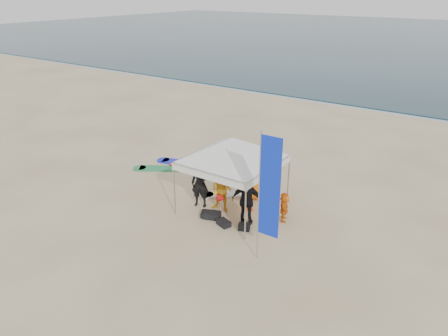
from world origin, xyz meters
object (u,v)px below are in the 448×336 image
person_orange_b (254,177)px  surfboard_spread (206,173)px  canopy_tent (233,138)px  feather_flag (269,189)px  person_orange_a (250,184)px  person_black_b (247,201)px  person_seated (284,207)px  person_black_a (200,183)px  person_yellow (221,190)px  marker_pennant (222,199)px

person_orange_b → surfboard_spread: bearing=-23.8°
canopy_tent → feather_flag: bearing=-39.4°
feather_flag → surfboard_spread: size_ratio=0.67×
person_orange_a → person_black_b: 1.05m
surfboard_spread → person_seated: bearing=-20.4°
person_black_a → feather_flag: bearing=-43.5°
person_yellow → surfboard_spread: person_yellow is taller
person_black_a → person_orange_a: 1.71m
person_black_a → person_orange_a: size_ratio=0.89×
person_orange_b → person_seated: person_orange_b is taller
person_yellow → marker_pennant: person_yellow is taller
feather_flag → marker_pennant: size_ratio=5.99×
person_orange_a → feather_flag: (2.03, -2.37, 1.28)m
person_black_b → feather_flag: (1.54, -1.45, 1.39)m
person_yellow → feather_flag: 3.59m
person_orange_a → person_black_b: (0.48, -0.92, -0.12)m
canopy_tent → marker_pennant: size_ratio=6.19×
person_yellow → person_orange_b: (0.42, 1.44, 0.04)m
person_black_a → feather_flag: (3.56, -1.63, 1.38)m
person_orange_b → feather_flag: feather_flag is taller
person_black_b → person_orange_b: bearing=-83.8°
feather_flag → person_yellow: bearing=147.5°
feather_flag → person_orange_a: bearing=130.5°
person_orange_a → feather_flag: 3.37m
person_yellow → person_orange_b: 1.50m
person_orange_b → surfboard_spread: person_orange_b is taller
person_black_b → person_seated: person_black_b is taller
marker_pennant → canopy_tent: bearing=63.2°
person_orange_a → canopy_tent: 1.71m
person_black_a → person_orange_b: 1.98m
person_orange_b → canopy_tent: (-0.17, -1.14, 1.77)m
person_yellow → surfboard_spread: bearing=128.5°
person_orange_b → canopy_tent: canopy_tent is taller
canopy_tent → person_yellow: bearing=-129.7°
canopy_tent → feather_flag: feather_flag is taller
person_black_a → person_seated: (2.88, 0.74, -0.37)m
person_black_a → person_yellow: (0.80, 0.13, -0.09)m
person_orange_b → marker_pennant: (-0.35, -1.50, -0.32)m
person_yellow → person_black_b: person_black_b is taller
person_orange_a → person_orange_b: bearing=-34.6°
person_orange_b → feather_flag: (2.35, -3.20, 1.44)m
canopy_tent → surfboard_spread: 4.14m
person_seated → marker_pennant: (-2.01, -0.67, -0.01)m
person_orange_a → surfboard_spread: 3.63m
person_black_b → person_orange_b: size_ratio=1.05×
canopy_tent → person_orange_a: bearing=32.2°
canopy_tent → feather_flag: 3.27m
person_orange_a → surfboard_spread: (-3.09, 1.65, -0.94)m
person_black_b → canopy_tent: size_ratio=0.44×
person_black_a → person_black_b: 2.03m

